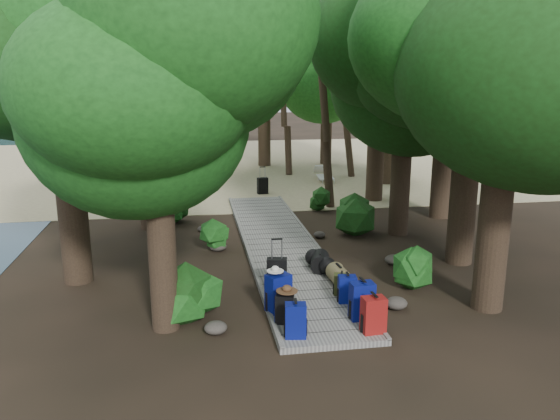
{
  "coord_description": "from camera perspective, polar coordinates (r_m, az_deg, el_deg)",
  "views": [
    {
      "loc": [
        -2.38,
        -13.35,
        4.63
      ],
      "look_at": [
        0.04,
        1.3,
        1.0
      ],
      "focal_mm": 35.0,
      "sensor_mm": 36.0,
      "label": 1
    }
  ],
  "objects": [
    {
      "name": "backpack_left_c",
      "position": [
        10.84,
        -0.17,
        -8.43
      ],
      "size": [
        0.55,
        0.49,
        0.84
      ],
      "primitive_type": null,
      "rotation": [
        0.0,
        0.0,
        0.44
      ],
      "color": "#04087E",
      "rests_on": "boardwalk"
    },
    {
      "name": "rock_left_a",
      "position": [
        10.39,
        -6.73,
        -12.12
      ],
      "size": [
        0.43,
        0.39,
        0.24
      ],
      "primitive_type": null,
      "color": "#4C473F",
      "rests_on": "ground"
    },
    {
      "name": "tree_right_c",
      "position": [
        16.3,
        12.93,
        11.87
      ],
      "size": [
        4.85,
        4.85,
        8.39
      ],
      "primitive_type": null,
      "color": "black",
      "rests_on": "ground"
    },
    {
      "name": "palm_left_a",
      "position": [
        19.75,
        -16.52,
        9.22
      ],
      "size": [
        4.11,
        4.11,
        6.54
      ],
      "primitive_type": null,
      "color": "#133A10",
      "rests_on": "ground"
    },
    {
      "name": "rock_left_b",
      "position": [
        12.01,
        -9.34,
        -8.62
      ],
      "size": [
        0.36,
        0.33,
        0.2
      ],
      "primitive_type": null,
      "color": "#4C473F",
      "rests_on": "ground"
    },
    {
      "name": "tree_left_c",
      "position": [
        17.06,
        -14.17,
        12.85
      ],
      "size": [
        5.16,
        5.16,
        8.97
      ],
      "primitive_type": null,
      "color": "black",
      "rests_on": "ground"
    },
    {
      "name": "tree_back_a",
      "position": [
        28.25,
        -7.47,
        14.07
      ],
      "size": [
        5.61,
        5.61,
        9.7
      ],
      "primitive_type": null,
      "color": "black",
      "rests_on": "ground"
    },
    {
      "name": "shrub_right_b",
      "position": [
        16.68,
        7.74,
        -0.26
      ],
      "size": [
        1.41,
        1.41,
        1.27
      ],
      "primitive_type": null,
      "color": "#164414",
      "rests_on": "ground"
    },
    {
      "name": "rock_left_c",
      "position": [
        15.02,
        -6.49,
        -3.8
      ],
      "size": [
        0.47,
        0.42,
        0.26
      ],
      "primitive_type": null,
      "color": "#4C473F",
      "rests_on": "ground"
    },
    {
      "name": "tree_left_a",
      "position": [
        9.81,
        -12.85,
        7.82
      ],
      "size": [
        4.41,
        4.41,
        7.36
      ],
      "primitive_type": null,
      "color": "black",
      "rests_on": "ground"
    },
    {
      "name": "shrub_right_c",
      "position": [
        19.38,
        3.82,
        0.88
      ],
      "size": [
        0.73,
        0.73,
        0.66
      ],
      "primitive_type": null,
      "color": "#164414",
      "rests_on": "ground"
    },
    {
      "name": "shrub_left_b",
      "position": [
        15.1,
        -7.05,
        -2.69
      ],
      "size": [
        0.86,
        0.86,
        0.78
      ],
      "primitive_type": null,
      "color": "#164414",
      "rests_on": "ground"
    },
    {
      "name": "shrub_right_a",
      "position": [
        12.51,
        13.35,
        -5.95
      ],
      "size": [
        1.11,
        1.11,
        1.0
      ],
      "primitive_type": null,
      "color": "#164414",
      "rests_on": "ground"
    },
    {
      "name": "tree_right_e",
      "position": [
        20.87,
        10.28,
        13.54
      ],
      "size": [
        5.15,
        5.15,
        9.27
      ],
      "primitive_type": null,
      "color": "black",
      "rests_on": "ground"
    },
    {
      "name": "backpack_right_b",
      "position": [
        10.63,
        8.56,
        -9.16
      ],
      "size": [
        0.46,
        0.33,
        0.8
      ],
      "primitive_type": null,
      "rotation": [
        0.0,
        0.0,
        0.04
      ],
      "color": "#04087E",
      "rests_on": "boardwalk"
    },
    {
      "name": "tree_right_b",
      "position": [
        14.07,
        19.57,
        13.42
      ],
      "size": [
        5.31,
        5.31,
        9.48
      ],
      "primitive_type": null,
      "color": "black",
      "rests_on": "ground"
    },
    {
      "name": "palm_right_b",
      "position": [
        26.1,
        7.54,
        12.51
      ],
      "size": [
        4.27,
        4.27,
        8.25
      ],
      "primitive_type": null,
      "color": "#133A10",
      "rests_on": "ground"
    },
    {
      "name": "hat_white",
      "position": [
        10.64,
        -0.51,
        -6.12
      ],
      "size": [
        0.33,
        0.33,
        0.11
      ],
      "primitive_type": null,
      "color": "silver",
      "rests_on": "backpack_left_c"
    },
    {
      "name": "lone_suitcase_on_sand",
      "position": [
        22.1,
        -1.83,
        2.55
      ],
      "size": [
        0.45,
        0.31,
        0.65
      ],
      "primitive_type": null,
      "rotation": [
        0.0,
        0.0,
        0.18
      ],
      "color": "black",
      "rests_on": "sand_beach"
    },
    {
      "name": "palm_right_a",
      "position": [
        19.78,
        5.68,
        10.66
      ],
      "size": [
        4.21,
        4.21,
        7.18
      ],
      "primitive_type": null,
      "color": "#133A10",
      "rests_on": "ground"
    },
    {
      "name": "backpack_left_a",
      "position": [
        9.85,
        1.64,
        -11.28
      ],
      "size": [
        0.41,
        0.31,
        0.7
      ],
      "primitive_type": null,
      "rotation": [
        0.0,
        0.0,
        -0.15
      ],
      "color": "#04087E",
      "rests_on": "boardwalk"
    },
    {
      "name": "backpack_left_b",
      "position": [
        10.38,
        0.48,
        -10.12
      ],
      "size": [
        0.39,
        0.33,
        0.62
      ],
      "primitive_type": null,
      "rotation": [
        0.0,
        0.0,
        -0.28
      ],
      "color": "black",
      "rests_on": "boardwalk"
    },
    {
      "name": "tree_right_f",
      "position": [
        24.41,
        11.59,
        13.65
      ],
      "size": [
        5.27,
        5.27,
        9.42
      ],
      "primitive_type": null,
      "color": "black",
      "rests_on": "ground"
    },
    {
      "name": "tree_back_b",
      "position": [
        28.99,
        -1.69,
        13.95
      ],
      "size": [
        5.31,
        5.31,
        9.49
      ],
      "primitive_type": null,
      "color": "black",
      "rests_on": "ground"
    },
    {
      "name": "tree_back_c",
      "position": [
        29.71,
        4.95,
        13.13
      ],
      "size": [
        4.82,
        4.82,
        8.68
      ],
      "primitive_type": null,
      "color": "black",
      "rests_on": "ground"
    },
    {
      "name": "hat_brown",
      "position": [
        10.26,
        0.73,
        -8.15
      ],
      "size": [
        0.41,
        0.41,
        0.12
      ],
      "primitive_type": null,
      "color": "#51351E",
      "rests_on": "backpack_left_b"
    },
    {
      "name": "rock_right_a",
      "position": [
        11.57,
        12.06,
        -9.5
      ],
      "size": [
        0.46,
        0.41,
        0.25
      ],
      "primitive_type": null,
      "color": "#4C473F",
      "rests_on": "ground"
    },
    {
      "name": "duffel_right_khaki",
      "position": [
        12.34,
        6.13,
        -6.77
      ],
      "size": [
        0.45,
        0.64,
        0.41
      ],
      "primitive_type": null,
      "rotation": [
        0.0,
        0.0,
        0.06
      ],
      "color": "brown",
      "rests_on": "boardwalk"
    },
    {
      "name": "sun_lounger",
      "position": [
        24.79,
        4.77,
        3.75
      ],
      "size": [
        0.87,
        2.1,
        0.66
      ],
      "primitive_type": null,
      "rotation": [
        0.0,
        0.0,
        -0.11
      ],
      "color": "silver",
      "rests_on": "sand_beach"
    },
    {
      "name": "tree_right_a",
      "position": [
        11.28,
        22.67,
        11.8
      ],
      "size": [
        5.34,
        5.34,
        8.91
      ],
      "primitive_type": null,
      "color": "black",
      "rests_on": "ground"
    },
    {
      "name": "rock_left_d",
      "position": [
        16.95,
        -8.09,
        -1.95
      ],
      "size": [
        0.32,
        0.28,
        0.17
      ],
      "primitive_type": null,
      "color": "#4C473F",
      "rests_on": "ground"
    },
    {
      "name": "sand_beach",
      "position": [
        29.81,
        -4.71,
        4.77
      ],
      "size": [
        40.0,
        22.0,
        0.02
      ],
      "primitive_type": "cube",
      "color": "tan",
      "rests_on": "ground"
    },
    {
      "name": "backpack_right_d",
      "position": [
        11.76,
        6.46,
        -7.61
      ],
      "size": [
        0.37,
        0.31,
        0.5
      ],
      "primitive_type": null,
      "rotation": [
        0.0,
        0.0,
        -0.26
      ],
      "color": "#393D17",
      "rests_on": "boardwalk"
    },
    {
      "name": "tree_left_b",
      "position": [
        12.86,
        -22.02,
        13.06
      ],
      "size": [
        5.22,
        5.22,
        9.39
      ],
      "primitive_type": null,
      "color": "black",
      "rests_on": "ground"
    },
    {
      "name": "duffel_right_black",
      "position": [
        13.15,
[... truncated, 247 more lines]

